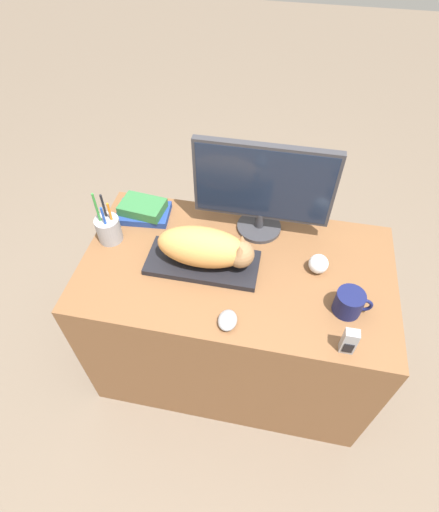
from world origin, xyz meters
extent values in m
plane|color=#6B5B4C|center=(0.00, 0.00, 0.00)|extent=(12.00, 12.00, 0.00)
cube|color=brown|center=(0.00, 0.33, 0.37)|extent=(1.19, 0.66, 0.74)
cube|color=black|center=(-0.13, 0.31, 0.75)|extent=(0.42, 0.19, 0.02)
ellipsoid|color=#D18C47|center=(-0.13, 0.31, 0.84)|extent=(0.33, 0.15, 0.15)
sphere|color=olive|center=(0.01, 0.31, 0.83)|extent=(0.10, 0.10, 0.10)
cone|color=olive|center=(0.01, 0.29, 0.88)|extent=(0.04, 0.04, 0.04)
cone|color=olive|center=(0.01, 0.34, 0.88)|extent=(0.04, 0.04, 0.04)
cylinder|color=#333338|center=(0.06, 0.55, 0.75)|extent=(0.18, 0.18, 0.02)
cylinder|color=#333338|center=(0.06, 0.55, 0.79)|extent=(0.04, 0.04, 0.07)
cube|color=#333338|center=(0.06, 0.55, 0.97)|extent=(0.53, 0.03, 0.33)
cube|color=#192338|center=(0.06, 0.54, 0.97)|extent=(0.51, 0.01, 0.30)
ellipsoid|color=gray|center=(0.01, 0.08, 0.75)|extent=(0.06, 0.08, 0.03)
cylinder|color=#141947|center=(0.41, 0.21, 0.78)|extent=(0.10, 0.10, 0.09)
torus|color=#141947|center=(0.45, 0.21, 0.78)|extent=(0.06, 0.01, 0.06)
cylinder|color=#939399|center=(-0.52, 0.38, 0.79)|extent=(0.10, 0.10, 0.11)
cylinder|color=orange|center=(-0.50, 0.38, 0.85)|extent=(0.01, 0.01, 0.14)
cylinder|color=black|center=(-0.53, 0.40, 0.86)|extent=(0.01, 0.01, 0.17)
cylinder|color=#338C38|center=(-0.54, 0.37, 0.88)|extent=(0.01, 0.01, 0.19)
cylinder|color=#1E47B2|center=(-0.52, 0.36, 0.85)|extent=(0.01, 0.01, 0.14)
sphere|color=silver|center=(0.30, 0.37, 0.77)|extent=(0.07, 0.07, 0.07)
cube|color=#99999E|center=(0.40, 0.05, 0.79)|extent=(0.04, 0.03, 0.11)
cube|color=black|center=(0.40, 0.04, 0.77)|extent=(0.03, 0.00, 0.05)
cube|color=navy|center=(-0.44, 0.53, 0.75)|extent=(0.23, 0.16, 0.03)
cube|color=#2D6B38|center=(-0.44, 0.53, 0.79)|extent=(0.19, 0.14, 0.04)
camera|label=1|loc=(0.12, -0.64, 1.91)|focal=28.00mm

